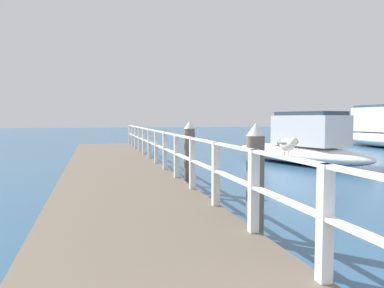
{
  "coord_description": "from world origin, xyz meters",
  "views": [
    {
      "loc": [
        -0.64,
        -0.68,
        1.92
      ],
      "look_at": [
        2.34,
        11.12,
        1.11
      ],
      "focal_mm": 36.54,
      "sensor_mm": 36.0,
      "label": 1
    }
  ],
  "objects_px": {
    "dock_piling_near": "(255,182)",
    "seagull_foreground": "(287,144)",
    "boat_3": "(300,146)",
    "dock_piling_far": "(190,156)"
  },
  "relations": [
    {
      "from": "dock_piling_near",
      "to": "seagull_foreground",
      "type": "bearing_deg",
      "value": -102.36
    },
    {
      "from": "seagull_foreground",
      "to": "boat_3",
      "type": "height_order",
      "value": "boat_3"
    },
    {
      "from": "dock_piling_far",
      "to": "boat_3",
      "type": "xyz_separation_m",
      "value": [
        6.14,
        5.13,
        -0.2
      ]
    },
    {
      "from": "seagull_foreground",
      "to": "boat_3",
      "type": "relative_size",
      "value": 0.06
    },
    {
      "from": "dock_piling_near",
      "to": "boat_3",
      "type": "distance_m",
      "value": 11.24
    },
    {
      "from": "dock_piling_far",
      "to": "boat_3",
      "type": "height_order",
      "value": "boat_3"
    },
    {
      "from": "dock_piling_near",
      "to": "dock_piling_far",
      "type": "relative_size",
      "value": 1.0
    },
    {
      "from": "seagull_foreground",
      "to": "boat_3",
      "type": "distance_m",
      "value": 12.95
    },
    {
      "from": "seagull_foreground",
      "to": "boat_3",
      "type": "bearing_deg",
      "value": -115.68
    },
    {
      "from": "dock_piling_near",
      "to": "boat_3",
      "type": "relative_size",
      "value": 0.23
    }
  ]
}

